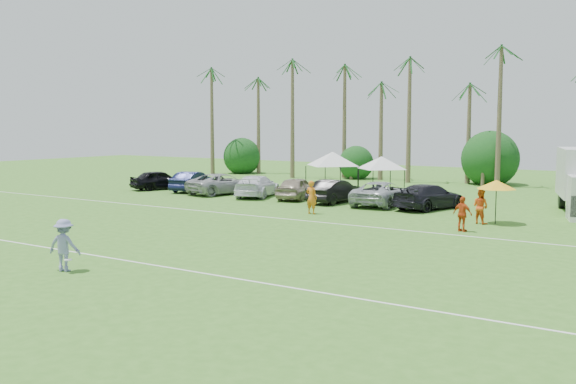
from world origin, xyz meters
The scene contains 28 objects.
ground centered at (0.00, 0.00, 0.00)m, with size 120.00×120.00×0.00m, color #3A7021.
field_lines centered at (0.00, 8.00, 0.01)m, with size 80.00×12.10×0.01m.
palm_tree_0 centered at (-22.00, 38.00, 7.48)m, with size 2.40×2.40×8.90m.
palm_tree_1 centered at (-17.00, 38.00, 8.35)m, with size 2.40×2.40×9.90m.
palm_tree_2 centered at (-12.00, 38.00, 9.21)m, with size 2.40×2.40×10.90m.
palm_tree_3 centered at (-8.00, 38.00, 10.06)m, with size 2.40×2.40×11.90m.
palm_tree_4 centered at (-4.00, 38.00, 7.48)m, with size 2.40×2.40×8.90m.
palm_tree_5 centered at (0.00, 38.00, 8.35)m, with size 2.40×2.40×9.90m.
palm_tree_6 centered at (4.00, 38.00, 9.21)m, with size 2.40×2.40×10.90m.
palm_tree_7 centered at (8.00, 38.00, 10.06)m, with size 2.40×2.40×11.90m.
bush_tree_0 centered at (-19.00, 39.00, 1.80)m, with size 4.00×4.00×4.00m.
bush_tree_1 centered at (-6.00, 39.00, 1.80)m, with size 4.00×4.00×4.00m.
bush_tree_2 centered at (6.00, 39.00, 1.80)m, with size 4.00×4.00×4.00m.
sideline_player_a centered at (2.68, 16.45, 0.94)m, with size 0.69×0.45×1.89m, color orange.
sideline_player_b centered at (11.70, 18.00, 0.88)m, with size 0.85×0.66×1.75m, color #E25619.
sideline_player_c centered at (11.70, 15.15, 0.83)m, with size 0.98×0.41×1.66m, color #CE4716.
canopy_tent_left centered at (-1.69, 26.71, 3.03)m, with size 4.37×4.37×3.54m.
canopy_tent_right centered at (1.52, 28.20, 2.72)m, with size 3.92×3.92×3.17m.
market_umbrella centered at (12.34, 18.43, 1.99)m, with size 2.00×2.00×2.22m.
frisbee_player centered at (2.89, -0.33, 0.90)m, with size 1.32×1.00×1.81m.
parked_car_0 centered at (-14.28, 21.77, 0.75)m, with size 1.76×4.39×1.49m, color black.
parked_car_1 centered at (-11.17, 22.14, 0.75)m, with size 1.58×4.54×1.49m, color #0E1434.
parked_car_2 centered at (-8.07, 21.84, 0.75)m, with size 2.48×5.38×1.49m, color #A1A2A3.
parked_car_3 centered at (-4.96, 21.81, 0.75)m, with size 2.09×5.15×1.49m, color white.
parked_car_4 centered at (-1.85, 22.07, 0.75)m, with size 1.76×4.39×1.49m, color gray.
parked_car_5 centered at (1.26, 21.74, 0.75)m, with size 1.58×4.54×1.49m, color black.
parked_car_6 centered at (4.37, 22.10, 0.75)m, with size 2.48×5.38×1.49m, color #A4A9AD.
parked_car_7 centered at (7.48, 22.01, 0.75)m, with size 2.09×5.15×1.49m, color black.
Camera 1 is at (21.04, -14.22, 4.99)m, focal length 40.00 mm.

